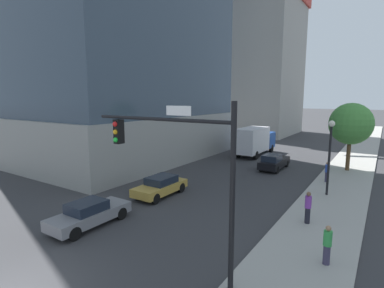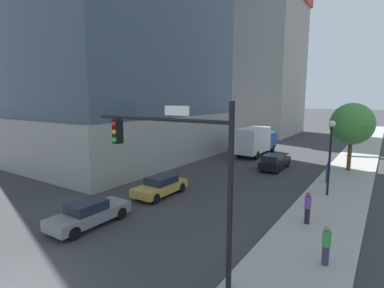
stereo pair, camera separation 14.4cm
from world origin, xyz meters
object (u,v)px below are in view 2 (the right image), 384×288
Objects in this scene: construction_building at (264,55)px; pedestrian_green_shirt at (326,245)px; car_gold at (161,186)px; pedestrian_purple_shirt at (308,207)px; pedestrian_blue_shirt at (328,172)px; box_truck at (256,140)px; traffic_light_pole at (177,158)px; car_gray at (89,213)px; street_lamp at (331,146)px; car_black at (275,162)px; street_tree at (352,124)px.

construction_building is 49.88m from pedestrian_green_shirt.
car_gold is 12.06m from pedestrian_green_shirt.
pedestrian_blue_shirt is at bearing 93.04° from pedestrian_purple_shirt.
construction_building reaches higher than box_truck.
traffic_light_pole is 4.01× the size of pedestrian_green_shirt.
traffic_light_pole is at bearing -7.69° from car_gray.
pedestrian_blue_shirt reaches higher than car_gray.
car_gold is at bearing -148.03° from street_lamp.
street_lamp is at bearing -62.57° from construction_building.
pedestrian_blue_shirt is (2.80, 16.83, -3.74)m from traffic_light_pole.
car_gold is at bearing 90.00° from car_gray.
car_black is at bearing -53.69° from box_truck.
pedestrian_blue_shirt is at bearing -100.06° from street_tree.
car_gold is (-10.07, -6.28, -2.94)m from street_lamp.
street_lamp is at bearing -46.00° from car_black.
car_black is 2.66× the size of pedestrian_purple_shirt.
construction_building is 20.53× the size of pedestrian_blue_shirt.
pedestrian_purple_shirt is at bearing 2.58° from car_gold.
traffic_light_pole is 22.57m from street_tree.
car_black is 7.33m from box_truck.
street_lamp reaches higher than pedestrian_purple_shirt.
car_black is at bearing -154.44° from street_tree.
pedestrian_blue_shirt is at bearing -60.75° from construction_building.
box_truck is 4.45× the size of pedestrian_purple_shirt.
pedestrian_purple_shirt is at bearing -91.81° from street_tree.
box_truck reaches higher than car_black.
pedestrian_purple_shirt is (9.99, 6.58, 0.36)m from car_gray.
street_tree reaches higher than pedestrian_blue_shirt.
pedestrian_purple_shirt is 1.07× the size of pedestrian_blue_shirt.
street_lamp is 0.67× the size of box_truck.
traffic_light_pole is 13.78m from street_lamp.
box_truck is at bearing 126.31° from car_black.
car_black is (4.29, 18.40, 0.05)m from car_gray.
street_lamp reaches higher than box_truck.
traffic_light_pole is 3.76× the size of pedestrian_purple_shirt.
street_tree reaches higher than pedestrian_green_shirt.
street_tree is at bearing -54.30° from construction_building.
traffic_light_pole is 1.47× the size of car_gray.
street_lamp is 2.96× the size of pedestrian_purple_shirt.
traffic_light_pole is 26.18m from box_truck.
car_gray is (7.66, -46.57, -14.38)m from construction_building.
construction_building is at bearing 117.43° from street_lamp.
car_black is at bearing -67.01° from construction_building.
street_tree is at bearing 79.94° from pedestrian_blue_shirt.
box_truck reaches higher than pedestrian_purple_shirt.
box_truck is (0.00, 24.24, 1.17)m from car_gray.
pedestrian_green_shirt is 13.34m from pedestrian_blue_shirt.
car_gold is 6.13m from car_gray.
pedestrian_green_shirt is at bearing -16.27° from car_gold.
pedestrian_green_shirt is at bearing -61.69° from box_truck.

